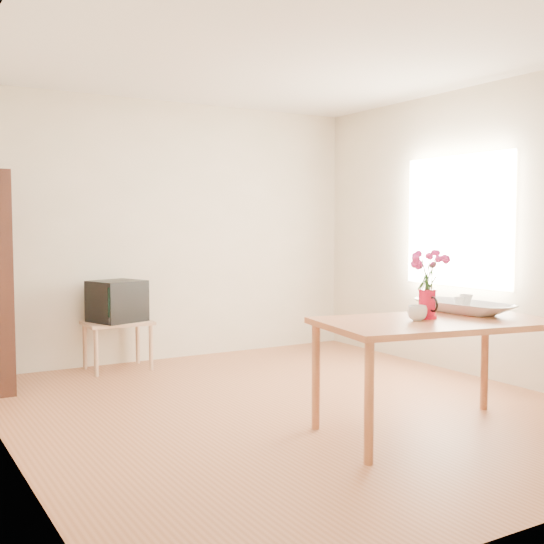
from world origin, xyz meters
TOP-DOWN VIEW (x-y plane):
  - room at (0.03, 0.00)m, footprint 4.50×4.50m
  - table at (0.47, -0.99)m, footprint 1.61×1.09m
  - tv_stand at (-0.70, 1.97)m, footprint 0.60×0.45m
  - pitcher at (0.46, -0.92)m, footprint 0.13×0.21m
  - flowers at (0.46, -0.92)m, footprint 0.22×0.22m
  - mug at (0.34, -0.97)m, footprint 0.14×0.14m
  - bowl at (0.87, -0.85)m, footprint 0.54×0.54m
  - teacup_a at (0.83, -0.85)m, footprint 0.09×0.09m
  - teacup_b at (0.91, -0.83)m, footprint 0.10×0.10m
  - television at (-0.70, 1.98)m, footprint 0.55×0.53m

SIDE VIEW (x-z plane):
  - tv_stand at x=-0.70m, z-range 0.16..0.62m
  - television at x=-0.70m, z-range 0.46..0.85m
  - table at x=0.47m, z-range 0.30..1.05m
  - mug at x=0.34m, z-range 0.75..0.85m
  - pitcher at x=0.46m, z-range 0.74..0.94m
  - teacup_a at x=0.83m, z-range 0.91..0.97m
  - teacup_b at x=0.91m, z-range 0.91..0.98m
  - bowl at x=0.87m, z-range 0.75..1.23m
  - flowers at x=0.46m, z-range 0.93..1.25m
  - room at x=0.03m, z-range -0.95..3.55m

